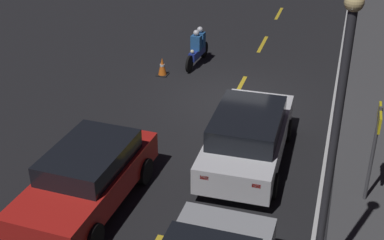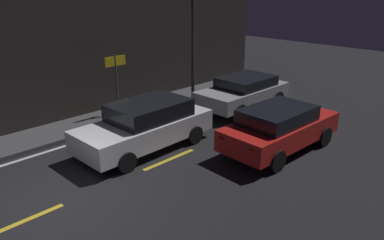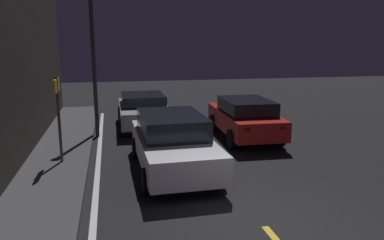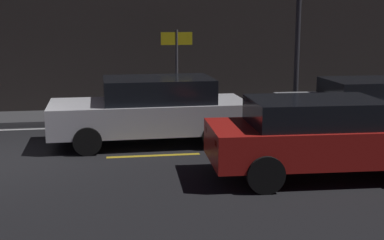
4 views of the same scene
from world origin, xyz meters
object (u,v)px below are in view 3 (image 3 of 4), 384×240
Objects in this scene: sedan_white at (173,142)px; hatchback_silver at (143,109)px; taxi_red at (245,117)px; street_lamp at (93,48)px; shop_sign at (58,102)px.

sedan_white reaches higher than hatchback_silver.
street_lamp reaches higher than taxi_red.
hatchback_silver is (5.49, 0.30, -0.06)m from sedan_white.
taxi_red is at bearing -72.93° from shop_sign.
shop_sign is 0.42× the size of street_lamp.
hatchback_silver is 3.31m from street_lamp.
hatchback_silver is 1.76× the size of shop_sign.
sedan_white is 1.05× the size of taxi_red.
street_lamp is at bearing 77.55° from taxi_red.
sedan_white reaches higher than taxi_red.
hatchback_silver is 0.73× the size of street_lamp.
hatchback_silver is at bearing -56.43° from street_lamp.
taxi_red is 4.30m from hatchback_silver.
sedan_white is 0.79× the size of street_lamp.
sedan_white is at bearing -153.63° from street_lamp.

